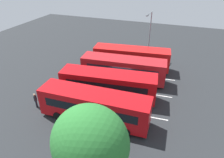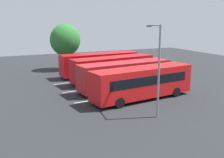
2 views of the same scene
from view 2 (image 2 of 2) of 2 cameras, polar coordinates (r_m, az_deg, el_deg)
The scene contains 11 objects.
ground_plane at distance 31.54m, azimuth 0.62°, elevation -1.41°, with size 64.34×64.34×0.00m, color #232628.
bus_far_left at distance 26.17m, azimuth 6.44°, elevation -0.59°, with size 10.73×3.66×3.07m.
bus_center_left at distance 29.31m, azimuth 2.83°, elevation 0.89°, with size 10.70×3.40×3.07m.
bus_center_right at distance 33.13m, azimuth 0.24°, elevation 2.26°, with size 10.73×3.67×3.07m.
bus_far_right at distance 36.70m, azimuth -2.62°, elevation 3.25°, with size 10.59×2.83×3.07m.
pedestrian at distance 40.01m, azimuth 5.96°, elevation 2.95°, with size 0.41×0.41×1.68m.
street_lamp at distance 21.12m, azimuth 9.52°, elevation 2.98°, with size 0.48×2.36×7.17m.
depot_tree at distance 41.51m, azimuth -9.76°, elevation 8.03°, with size 4.51×4.06×6.86m.
lane_stripe_outer_left at distance 28.08m, azimuth 4.19°, elevation -3.19°, with size 12.61×0.12×0.01m, color silver.
lane_stripe_inner_left at distance 31.54m, azimuth 0.62°, elevation -1.40°, with size 12.61×0.12×0.01m, color silver.
lane_stripe_inner_right at distance 35.13m, azimuth -2.23°, elevation 0.03°, with size 12.61×0.12×0.01m, color silver.
Camera 2 is at (-13.26, -27.60, 7.58)m, focal length 43.74 mm.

